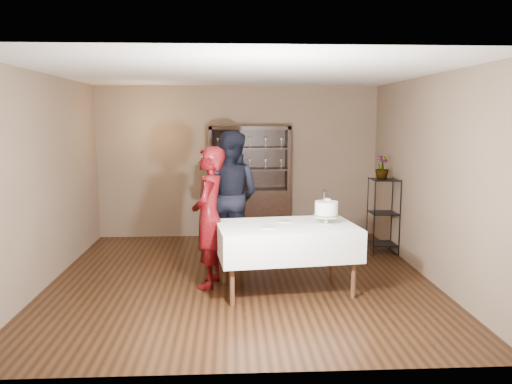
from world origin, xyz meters
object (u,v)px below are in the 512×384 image
china_hutch (250,202)px  woman (209,217)px  man (230,196)px  potted_plant (382,167)px  plant_etagere (383,213)px  cake (326,210)px  cake_table (286,240)px

china_hutch → woman: bearing=-103.8°
man → potted_plant: (2.39, 0.24, 0.39)m
plant_etagere → woman: 3.06m
plant_etagere → cake: cake is taller
cake → man: bearing=129.6°
china_hutch → man: size_ratio=1.02×
man → cake: 1.87m
woman → potted_plant: woman is taller
plant_etagere → man: size_ratio=0.61×
cake_table → woman: (-0.96, 0.24, 0.25)m
china_hutch → potted_plant: (2.04, -1.01, 0.71)m
woman → china_hutch: bearing=176.3°
china_hutch → potted_plant: 2.39m
china_hutch → cake_table: 2.75m
china_hutch → woman: 2.57m
cake_table → plant_etagere: bearing=44.1°
man → cake: man is taller
cake_table → potted_plant: potted_plant is taller
man → cake: bearing=151.2°
woman → cake: woman is taller
china_hutch → woman: size_ratio=1.12×
plant_etagere → cake: 2.08m
plant_etagere → potted_plant: bearing=132.5°
woman → cake_table: bearing=86.1°
woman → man: size_ratio=0.92×
man → plant_etagere: bearing=-153.8°
cake_table → woman: bearing=166.0°
china_hutch → plant_etagere: 2.33m
cake → cake_table: bearing=-175.5°
china_hutch → cake: china_hutch is taller
plant_etagere → man: (-2.43, -0.20, 0.33)m
china_hutch → plant_etagere: china_hutch is taller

